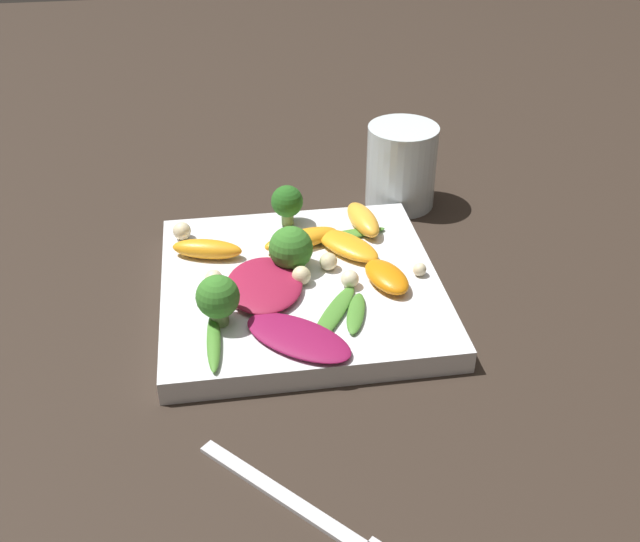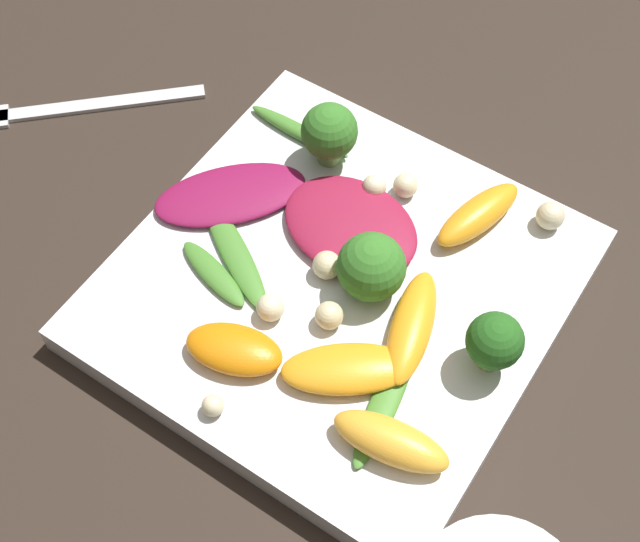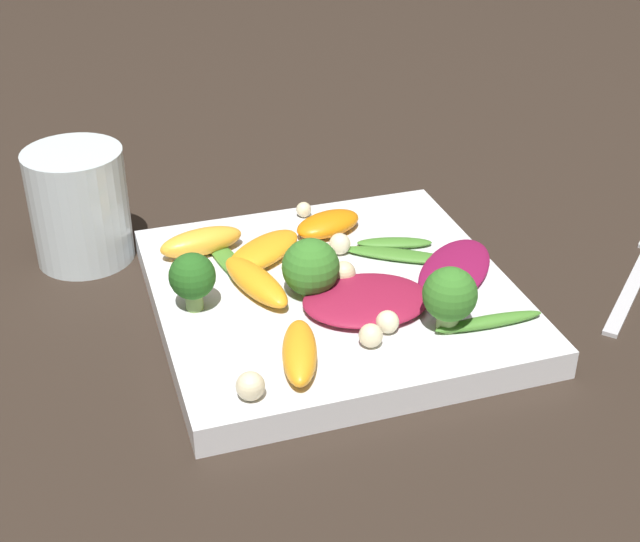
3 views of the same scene
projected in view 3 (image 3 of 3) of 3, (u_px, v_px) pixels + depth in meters
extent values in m
plane|color=#2D231C|center=(332.00, 310.00, 0.68)|extent=(2.40, 2.40, 0.00)
cube|color=white|center=(332.00, 297.00, 0.67)|extent=(0.26, 0.26, 0.02)
cylinder|color=silver|center=(79.00, 206.00, 0.72)|extent=(0.08, 0.08, 0.10)
cube|color=silver|center=(637.00, 275.00, 0.72)|extent=(0.14, 0.14, 0.01)
ellipsoid|color=maroon|center=(455.00, 270.00, 0.68)|extent=(0.10, 0.11, 0.01)
ellipsoid|color=maroon|center=(366.00, 300.00, 0.64)|extent=(0.10, 0.08, 0.01)
ellipsoid|color=orange|center=(328.00, 224.00, 0.73)|extent=(0.07, 0.05, 0.02)
ellipsoid|color=#FCAD33|center=(201.00, 242.00, 0.70)|extent=(0.07, 0.04, 0.02)
ellipsoid|color=orange|center=(256.00, 282.00, 0.66)|extent=(0.05, 0.08, 0.02)
ellipsoid|color=orange|center=(300.00, 352.00, 0.58)|extent=(0.04, 0.07, 0.02)
ellipsoid|color=orange|center=(263.00, 251.00, 0.70)|extent=(0.08, 0.07, 0.02)
cylinder|color=#84AD5B|center=(448.00, 318.00, 0.62)|extent=(0.02, 0.02, 0.02)
sphere|color=#387A28|center=(450.00, 294.00, 0.61)|extent=(0.04, 0.04, 0.04)
cylinder|color=#84AD5B|center=(311.00, 287.00, 0.66)|extent=(0.02, 0.02, 0.01)
sphere|color=#387A28|center=(311.00, 267.00, 0.65)|extent=(0.04, 0.04, 0.04)
cylinder|color=#7A9E51|center=(194.00, 298.00, 0.64)|extent=(0.01, 0.01, 0.02)
sphere|color=#26601E|center=(192.00, 276.00, 0.63)|extent=(0.03, 0.03, 0.03)
ellipsoid|color=#47842D|center=(401.00, 255.00, 0.70)|extent=(0.09, 0.06, 0.01)
ellipsoid|color=#47842D|center=(228.00, 260.00, 0.69)|extent=(0.03, 0.09, 0.01)
ellipsoid|color=#47842D|center=(394.00, 243.00, 0.72)|extent=(0.06, 0.03, 0.01)
ellipsoid|color=#47842D|center=(489.00, 321.00, 0.62)|extent=(0.08, 0.01, 0.01)
sphere|color=beige|center=(387.00, 322.00, 0.61)|extent=(0.02, 0.02, 0.02)
sphere|color=beige|center=(304.00, 210.00, 0.76)|extent=(0.01, 0.01, 0.01)
sphere|color=beige|center=(340.00, 244.00, 0.71)|extent=(0.02, 0.02, 0.02)
sphere|color=beige|center=(346.00, 276.00, 0.66)|extent=(0.02, 0.02, 0.02)
sphere|color=beige|center=(250.00, 386.00, 0.55)|extent=(0.02, 0.02, 0.02)
sphere|color=beige|center=(372.00, 335.00, 0.60)|extent=(0.02, 0.02, 0.02)
sphere|color=beige|center=(306.00, 259.00, 0.68)|extent=(0.02, 0.02, 0.02)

